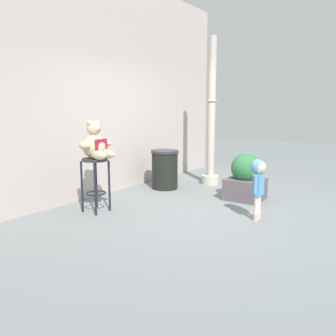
{
  "coord_description": "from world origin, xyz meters",
  "views": [
    {
      "loc": [
        -4.49,
        -2.48,
        1.52
      ],
      "look_at": [
        -0.53,
        0.34,
        0.69
      ],
      "focal_mm": 36.74,
      "sensor_mm": 36.0,
      "label": 1
    }
  ],
  "objects_px": {
    "child_walking": "(258,176)",
    "planter_with_shrub": "(245,178)",
    "bar_stool_with_teddy": "(95,174)",
    "lamppost": "(211,127)",
    "teddy_bear": "(96,145)",
    "trash_bin": "(165,169)"
  },
  "relations": [
    {
      "from": "teddy_bear",
      "to": "planter_with_shrub",
      "type": "relative_size",
      "value": 0.71
    },
    {
      "from": "child_walking",
      "to": "planter_with_shrub",
      "type": "distance_m",
      "value": 1.13
    },
    {
      "from": "child_walking",
      "to": "teddy_bear",
      "type": "bearing_deg",
      "value": -79.59
    },
    {
      "from": "lamppost",
      "to": "trash_bin",
      "type": "bearing_deg",
      "value": 149.37
    },
    {
      "from": "bar_stool_with_teddy",
      "to": "child_walking",
      "type": "distance_m",
      "value": 2.35
    },
    {
      "from": "teddy_bear",
      "to": "lamppost",
      "type": "relative_size",
      "value": 0.19
    },
    {
      "from": "bar_stool_with_teddy",
      "to": "lamppost",
      "type": "bearing_deg",
      "value": -9.76
    },
    {
      "from": "trash_bin",
      "to": "planter_with_shrub",
      "type": "distance_m",
      "value": 1.6
    },
    {
      "from": "child_walking",
      "to": "trash_bin",
      "type": "height_order",
      "value": "child_walking"
    },
    {
      "from": "trash_bin",
      "to": "lamppost",
      "type": "distance_m",
      "value": 1.29
    },
    {
      "from": "bar_stool_with_teddy",
      "to": "teddy_bear",
      "type": "bearing_deg",
      "value": -90.0
    },
    {
      "from": "lamppost",
      "to": "teddy_bear",
      "type": "bearing_deg",
      "value": 170.84
    },
    {
      "from": "child_walking",
      "to": "lamppost",
      "type": "xyz_separation_m",
      "value": [
        1.69,
        1.65,
        0.54
      ]
    },
    {
      "from": "bar_stool_with_teddy",
      "to": "teddy_bear",
      "type": "xyz_separation_m",
      "value": [
        0.0,
        -0.03,
        0.44
      ]
    },
    {
      "from": "teddy_bear",
      "to": "planter_with_shrub",
      "type": "xyz_separation_m",
      "value": [
        1.96,
        -1.51,
        -0.65
      ]
    },
    {
      "from": "bar_stool_with_teddy",
      "to": "planter_with_shrub",
      "type": "distance_m",
      "value": 2.5
    },
    {
      "from": "bar_stool_with_teddy",
      "to": "trash_bin",
      "type": "height_order",
      "value": "bar_stool_with_teddy"
    },
    {
      "from": "teddy_bear",
      "to": "trash_bin",
      "type": "height_order",
      "value": "teddy_bear"
    },
    {
      "from": "bar_stool_with_teddy",
      "to": "lamppost",
      "type": "height_order",
      "value": "lamppost"
    },
    {
      "from": "bar_stool_with_teddy",
      "to": "planter_with_shrub",
      "type": "xyz_separation_m",
      "value": [
        1.96,
        -1.54,
        -0.21
      ]
    },
    {
      "from": "bar_stool_with_teddy",
      "to": "trash_bin",
      "type": "relative_size",
      "value": 1.08
    },
    {
      "from": "teddy_bear",
      "to": "child_walking",
      "type": "distance_m",
      "value": 2.35
    }
  ]
}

